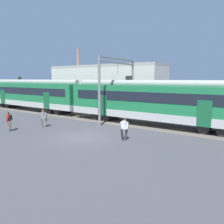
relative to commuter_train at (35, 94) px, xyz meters
name	(u,v)px	position (x,y,z in m)	size (l,w,h in m)	color
ground_plane	(82,137)	(15.19, -7.24, -2.25)	(160.00, 160.00, 0.00)	#424247
track_bed	(71,115)	(6.81, 0.01, -2.25)	(80.00, 4.40, 0.01)	#605951
commuter_train	(35,94)	(0.00, 0.00, 0.00)	(56.65, 3.07, 4.73)	#B7B7B2
pedestrian_red	(9,120)	(8.67, -9.21, -1.26)	(0.71, 0.52, 1.67)	#6B6051
pedestrian_grey	(44,117)	(9.85, -6.51, -1.26)	(0.56, 0.63, 1.67)	#6B6051
pedestrian_white	(124,127)	(18.27, -6.12, -1.29)	(0.53, 0.64, 1.67)	#28282D
catenary_gantry	(118,80)	(13.79, 0.01, 2.06)	(0.24, 6.64, 6.53)	gray
background_building	(105,87)	(6.97, 7.18, 0.95)	(17.75, 5.00, 9.20)	beige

